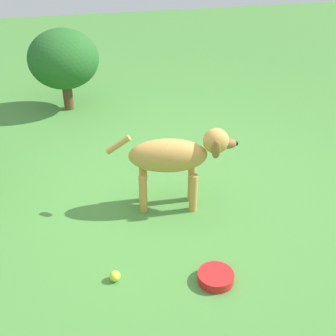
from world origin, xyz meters
The scene contains 6 objects.
ground centered at (0.00, 0.00, 0.00)m, with size 14.00×14.00×0.00m, color #478438.
dog centered at (-0.11, 0.15, 0.42)m, with size 0.92×0.34×0.63m.
tennis_ball_0 centered at (0.44, 0.83, 0.03)m, with size 0.07×0.07×0.07m, color #CBE237.
tennis_ball_1 centered at (-0.14, -0.47, 0.03)m, with size 0.07×0.07×0.07m, color #D2D940.
water_bowl centered at (-0.15, 0.98, 0.03)m, with size 0.22×0.22×0.06m, color red.
shrub_near centered at (0.57, -1.93, 0.56)m, with size 0.75×0.67×0.88m.
Camera 1 is at (0.60, 2.81, 1.95)m, focal length 47.27 mm.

